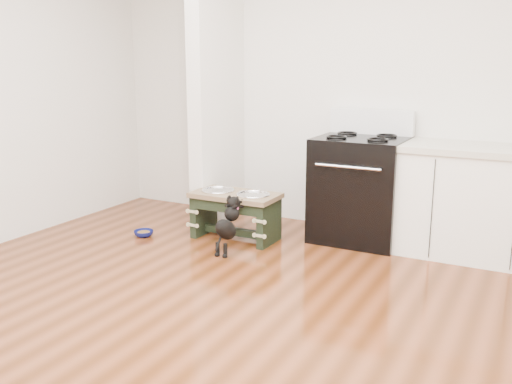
# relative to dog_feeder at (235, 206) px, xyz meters

# --- Properties ---
(ground) EXTENTS (5.00, 5.00, 0.00)m
(ground) POSITION_rel_dog_feeder_xyz_m (0.73, -1.66, -0.30)
(ground) COLOR #4A220D
(ground) RESTS_ON ground
(room_shell) EXTENTS (5.00, 5.00, 5.00)m
(room_shell) POSITION_rel_dog_feeder_xyz_m (0.73, -1.66, 1.32)
(room_shell) COLOR silver
(room_shell) RESTS_ON ground
(partition_wall) EXTENTS (0.15, 0.80, 2.70)m
(partition_wall) POSITION_rel_dog_feeder_xyz_m (-0.44, 0.44, 1.05)
(partition_wall) COLOR silver
(partition_wall) RESTS_ON ground
(oven_range) EXTENTS (0.76, 0.69, 1.14)m
(oven_range) POSITION_rel_dog_feeder_xyz_m (0.98, 0.50, 0.18)
(oven_range) COLOR black
(oven_range) RESTS_ON ground
(cabinet_run) EXTENTS (1.24, 0.64, 0.91)m
(cabinet_run) POSITION_rel_dog_feeder_xyz_m (1.96, 0.52, 0.15)
(cabinet_run) COLOR white
(cabinet_run) RESTS_ON ground
(dog_feeder) EXTENTS (0.77, 0.41, 0.44)m
(dog_feeder) POSITION_rel_dog_feeder_xyz_m (0.00, 0.00, 0.00)
(dog_feeder) COLOR black
(dog_feeder) RESTS_ON ground
(puppy) EXTENTS (0.14, 0.40, 0.47)m
(puppy) POSITION_rel_dog_feeder_xyz_m (0.14, -0.36, -0.04)
(puppy) COLOR black
(puppy) RESTS_ON ground
(floor_bowl) EXTENTS (0.22, 0.22, 0.06)m
(floor_bowl) POSITION_rel_dog_feeder_xyz_m (-0.77, -0.34, -0.27)
(floor_bowl) COLOR #0B1251
(floor_bowl) RESTS_ON ground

